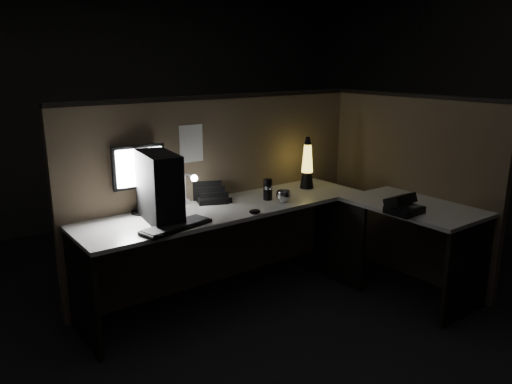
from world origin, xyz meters
TOP-DOWN VIEW (x-y plane):
  - floor at (0.00, 0.00)m, footprint 6.00×6.00m
  - room_shell at (0.00, 0.00)m, footprint 6.00×6.00m
  - partition_back at (0.00, 0.93)m, footprint 2.66×0.06m
  - partition_right at (1.33, 0.10)m, footprint 0.06×1.66m
  - desk at (0.18, 0.25)m, footprint 2.60×1.60m
  - pc_tower at (-0.71, 0.61)m, footprint 0.26×0.47m
  - monitor at (-0.74, 0.85)m, footprint 0.38×0.16m
  - keyboard at (-0.71, 0.39)m, footprint 0.51×0.25m
  - mouse at (-0.11, 0.34)m, footprint 0.10×0.09m
  - clip_lamp at (-0.38, 0.79)m, footprint 0.05×0.20m
  - organizer at (-0.19, 0.79)m, footprint 0.28×0.27m
  - lava_lamp at (0.69, 0.67)m, footprint 0.12×0.12m
  - travel_mug at (0.20, 0.57)m, footprint 0.07×0.07m
  - steel_mug at (0.26, 0.46)m, footprint 0.13×0.13m
  - figurine at (0.82, 0.80)m, footprint 0.05×0.05m
  - pinned_paper at (-0.29, 0.90)m, footprint 0.20×0.00m
  - desk_phone at (0.76, -0.28)m, footprint 0.24×0.25m

SIDE VIEW (x-z plane):
  - floor at x=0.00m, z-range 0.00..0.00m
  - desk at x=0.18m, z-range 0.22..0.95m
  - keyboard at x=-0.71m, z-range 0.73..0.75m
  - mouse at x=-0.11m, z-range 0.73..0.76m
  - partition_back at x=0.00m, z-range 0.00..1.50m
  - partition_right at x=1.33m, z-range 0.00..1.50m
  - organizer at x=-0.19m, z-range 0.68..0.85m
  - figurine at x=0.82m, z-range 0.75..0.80m
  - steel_mug at x=0.26m, z-range 0.73..0.82m
  - desk_phone at x=0.76m, z-range 0.71..0.85m
  - travel_mug at x=0.20m, z-range 0.73..0.90m
  - clip_lamp at x=-0.38m, z-range 0.75..1.00m
  - lava_lamp at x=0.69m, z-range 0.69..1.13m
  - pc_tower at x=-0.71m, z-range 0.73..1.20m
  - monitor at x=-0.74m, z-range 0.78..1.27m
  - pinned_paper at x=-0.29m, z-range 1.04..1.32m
  - room_shell at x=0.00m, z-range -1.38..4.62m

